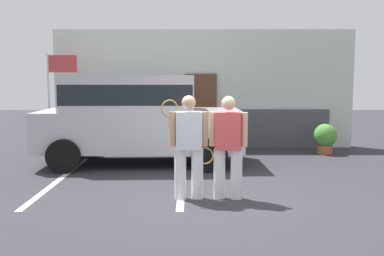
{
  "coord_description": "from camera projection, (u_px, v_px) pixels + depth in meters",
  "views": [
    {
      "loc": [
        -0.34,
        -7.19,
        2.01
      ],
      "look_at": [
        -0.33,
        1.2,
        1.05
      ],
      "focal_mm": 41.7,
      "sensor_mm": 36.0,
      "label": 1
    }
  ],
  "objects": [
    {
      "name": "tennis_player_man",
      "position": [
        188.0,
        145.0,
        7.32
      ],
      "size": [
        0.77,
        0.28,
        1.72
      ],
      "rotation": [
        0.0,
        0.0,
        3.19
      ],
      "color": "white",
      "rests_on": "ground_plane"
    },
    {
      "name": "tennis_player_woman",
      "position": [
        227.0,
        146.0,
        7.33
      ],
      "size": [
        0.88,
        0.32,
        1.7
      ],
      "rotation": [
        0.0,
        0.0,
        3.0
      ],
      "color": "white",
      "rests_on": "ground_plane"
    },
    {
      "name": "parking_stripe_0",
      "position": [
        60.0,
        179.0,
        8.86
      ],
      "size": [
        0.12,
        4.4,
        0.01
      ],
      "primitive_type": "cube",
      "color": "silver",
      "rests_on": "ground_plane"
    },
    {
      "name": "parked_suv",
      "position": [
        136.0,
        115.0,
        10.28
      ],
      "size": [
        4.66,
        2.28,
        2.05
      ],
      "rotation": [
        0.0,
        0.0,
        0.03
      ],
      "color": "#B7B7BC",
      "rests_on": "ground_plane"
    },
    {
      "name": "house_frontage",
      "position": [
        203.0,
        93.0,
        12.74
      ],
      "size": [
        8.46,
        0.4,
        3.34
      ],
      "color": "silver",
      "rests_on": "ground_plane"
    },
    {
      "name": "ground_plane",
      "position": [
        212.0,
        199.0,
        7.37
      ],
      "size": [
        40.0,
        40.0,
        0.0
      ],
      "primitive_type": "plane",
      "color": "#2D2D33"
    },
    {
      "name": "parking_stripe_1",
      "position": [
        182.0,
        178.0,
        8.86
      ],
      "size": [
        0.12,
        4.4,
        0.01
      ],
      "primitive_type": "cube",
      "color": "silver",
      "rests_on": "ground_plane"
    },
    {
      "name": "flag_pole",
      "position": [
        56.0,
        83.0,
        11.78
      ],
      "size": [
        0.8,
        0.05,
        2.63
      ],
      "color": "silver",
      "rests_on": "ground_plane"
    },
    {
      "name": "potted_plant_by_porch",
      "position": [
        325.0,
        137.0,
        11.68
      ],
      "size": [
        0.6,
        0.6,
        0.79
      ],
      "color": "#9E5638",
      "rests_on": "ground_plane"
    }
  ]
}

